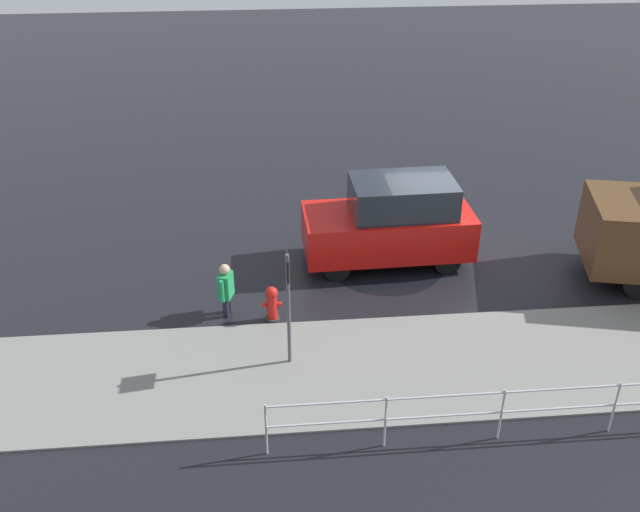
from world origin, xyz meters
TOP-DOWN VIEW (x-y plane):
  - ground_plane at (0.00, 0.00)m, footprint 60.00×60.00m
  - kerb_strip at (0.00, 4.20)m, footprint 24.00×3.20m
  - moving_hatchback at (1.28, 0.19)m, footprint 3.95×1.81m
  - fire_hydrant at (4.16, 2.41)m, footprint 0.42×0.31m
  - pedestrian at (5.09, 2.12)m, footprint 0.34×0.55m
  - metal_railing at (-0.46, 6.20)m, footprint 9.68×0.04m
  - sign_post at (3.87, 3.87)m, footprint 0.07×0.44m
  - puddle_patch at (1.41, 0.38)m, footprint 2.75×2.75m

SIDE VIEW (x-z plane):
  - ground_plane at x=0.00m, z-range 0.00..0.00m
  - puddle_patch at x=1.41m, z-range 0.00..0.01m
  - kerb_strip at x=0.00m, z-range 0.00..0.04m
  - fire_hydrant at x=4.16m, z-range 0.00..0.80m
  - pedestrian at x=5.09m, z-range 0.07..1.29m
  - metal_railing at x=-0.46m, z-range 0.20..1.25m
  - moving_hatchback at x=1.28m, z-range 0.00..2.06m
  - sign_post at x=3.87m, z-range 0.38..2.78m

